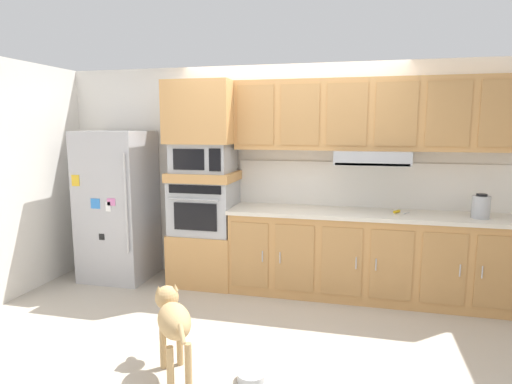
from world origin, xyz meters
name	(u,v)px	position (x,y,z in m)	size (l,w,h in m)	color
ground_plane	(271,317)	(0.00, 0.00, 0.00)	(9.60, 9.60, 0.00)	#B2A899
back_kitchen_wall	(291,175)	(0.00, 1.11, 1.25)	(6.20, 0.12, 2.50)	silver
side_panel_left	(15,179)	(-2.80, 0.00, 1.25)	(0.12, 7.10, 2.50)	silver
refrigerator	(118,205)	(-2.01, 0.68, 0.88)	(0.76, 0.73, 1.76)	#ADADB2
oven_base_cabinet	(206,257)	(-0.94, 0.75, 0.30)	(0.74, 0.62, 0.60)	tan
built_in_oven	(205,207)	(-0.94, 0.75, 0.90)	(0.70, 0.62, 0.60)	#A8AAAF
appliance_mid_shelf	(204,176)	(-0.94, 0.75, 1.25)	(0.74, 0.62, 0.10)	tan
microwave	(204,158)	(-0.94, 0.75, 1.46)	(0.64, 0.54, 0.32)	#A8AAAF
appliance_upper_cabinet	(203,113)	(-0.94, 0.75, 1.96)	(0.74, 0.62, 0.68)	tan
lower_cabinet_run	(366,256)	(0.87, 0.75, 0.44)	(2.88, 0.63, 0.88)	tan
countertop_slab	(367,214)	(0.87, 0.75, 0.90)	(2.92, 0.64, 0.04)	silver
backsplash_panel	(368,185)	(0.87, 1.04, 1.17)	(2.92, 0.02, 0.50)	white
upper_cabinet_with_hood	(371,118)	(0.87, 0.87, 1.90)	(2.88, 0.48, 0.88)	tan
screwdriver	(398,212)	(1.17, 0.78, 0.93)	(0.17, 0.16, 0.03)	yellow
electric_kettle	(481,207)	(1.94, 0.70, 1.03)	(0.17, 0.17, 0.24)	#A8AAAF
dog	(173,319)	(-0.52, -1.09, 0.42)	(0.49, 0.66, 0.60)	tan
dog_food_bowl	(251,377)	(0.07, -1.07, 0.03)	(0.20, 0.20, 0.06)	#B2B7BC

